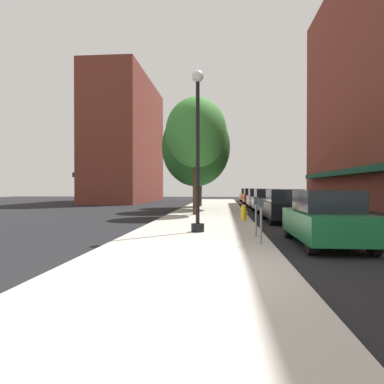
{
  "coord_description": "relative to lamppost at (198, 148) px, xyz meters",
  "views": [
    {
      "loc": [
        0.97,
        -7.06,
        1.73
      ],
      "look_at": [
        -1.57,
        22.04,
        1.39
      ],
      "focal_mm": 33.7,
      "sensor_mm": 36.0,
      "label": 1
    }
  ],
  "objects": [
    {
      "name": "car_black",
      "position": [
        3.96,
        5.29,
        -2.39
      ],
      "size": [
        1.8,
        4.3,
        1.66
      ],
      "rotation": [
        0.0,
        0.0,
        -0.04
      ],
      "color": "black",
      "rests_on": "ground"
    },
    {
      "name": "tree_near",
      "position": [
        -1.17,
        18.62,
        1.91
      ],
      "size": [
        4.12,
        4.12,
        7.39
      ],
      "color": "#422D1E",
      "rests_on": "sidewalk_slab"
    },
    {
      "name": "car_green",
      "position": [
        3.96,
        -2.1,
        -2.39
      ],
      "size": [
        1.8,
        4.3,
        1.66
      ],
      "rotation": [
        0.0,
        0.0,
        -0.04
      ],
      "color": "black",
      "rests_on": "ground"
    },
    {
      "name": "sidewalk_slab",
      "position": [
        -0.04,
        12.94,
        -3.14
      ],
      "size": [
        4.8,
        50.0,
        0.12
      ],
      "primitive_type": "cube",
      "color": "#B7B2A8",
      "rests_on": "ground"
    },
    {
      "name": "tree_mid",
      "position": [
        -1.12,
        13.82,
        1.57
      ],
      "size": [
        5.11,
        5.11,
        7.6
      ],
      "color": "#422D1E",
      "rests_on": "sidewalk_slab"
    },
    {
      "name": "parking_meter_far",
      "position": [
        2.01,
        -2.67,
        -2.25
      ],
      "size": [
        0.14,
        0.09,
        1.31
      ],
      "color": "slate",
      "rests_on": "sidewalk_slab"
    },
    {
      "name": "car_silver",
      "position": [
        3.96,
        12.69,
        -2.39
      ],
      "size": [
        1.8,
        4.3,
        1.66
      ],
      "rotation": [
        0.0,
        0.0,
        0.04
      ],
      "color": "black",
      "rests_on": "ground"
    },
    {
      "name": "parking_meter_near",
      "position": [
        2.01,
        -1.06,
        -2.25
      ],
      "size": [
        0.14,
        0.09,
        1.31
      ],
      "color": "slate",
      "rests_on": "sidewalk_slab"
    },
    {
      "name": "building_far_background",
      "position": [
        -11.05,
        30.94,
        4.28
      ],
      "size": [
        6.8,
        18.0,
        15.0
      ],
      "color": "brown",
      "rests_on": "ground"
    },
    {
      "name": "tree_far",
      "position": [
        -0.71,
        8.59,
        1.84
      ],
      "size": [
        3.7,
        3.7,
        7.08
      ],
      "color": "#422D1E",
      "rests_on": "sidewalk_slab"
    },
    {
      "name": "car_red",
      "position": [
        3.96,
        25.85,
        -2.39
      ],
      "size": [
        1.8,
        4.3,
        1.66
      ],
      "rotation": [
        0.0,
        0.0,
        -0.0
      ],
      "color": "black",
      "rests_on": "ground"
    },
    {
      "name": "lamppost",
      "position": [
        0.0,
        0.0,
        0.0
      ],
      "size": [
        0.48,
        0.48,
        5.9
      ],
      "color": "black",
      "rests_on": "sidewalk_slab"
    },
    {
      "name": "ground_plane",
      "position": [
        3.96,
        11.94,
        -3.2
      ],
      "size": [
        90.0,
        90.0,
        0.0
      ],
      "primitive_type": "plane",
      "color": "black"
    },
    {
      "name": "car_yellow",
      "position": [
        3.96,
        33.03,
        -2.39
      ],
      "size": [
        1.8,
        4.3,
        1.66
      ],
      "rotation": [
        0.0,
        0.0,
        -0.03
      ],
      "color": "black",
      "rests_on": "ground"
    },
    {
      "name": "fire_hydrant",
      "position": [
        1.93,
        4.71,
        -2.68
      ],
      "size": [
        0.33,
        0.26,
        0.79
      ],
      "color": "gold",
      "rests_on": "sidewalk_slab"
    },
    {
      "name": "car_white",
      "position": [
        3.96,
        18.74,
        -2.39
      ],
      "size": [
        1.8,
        4.3,
        1.66
      ],
      "rotation": [
        0.0,
        0.0,
        0.01
      ],
      "color": "black",
      "rests_on": "ground"
    }
  ]
}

